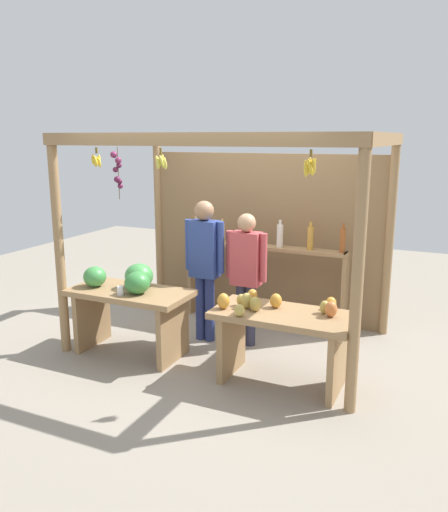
# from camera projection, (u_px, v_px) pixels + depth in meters

# --- Properties ---
(ground_plane) EXTENTS (12.00, 12.00, 0.00)m
(ground_plane) POSITION_uv_depth(u_px,v_px,m) (231.00, 341.00, 5.95)
(ground_plane) COLOR gray
(ground_plane) RESTS_ON ground
(market_stall) EXTENTS (3.23, 2.10, 2.34)m
(market_stall) POSITION_uv_depth(u_px,v_px,m) (247.00, 219.00, 6.05)
(market_stall) COLOR #99754C
(market_stall) RESTS_ON ground
(fruit_counter_left) EXTENTS (1.31, 0.64, 0.98)m
(fruit_counter_left) POSITION_uv_depth(u_px,v_px,m) (129.00, 297.00, 5.50)
(fruit_counter_left) COLOR #99754C
(fruit_counter_left) RESTS_ON ground
(fruit_counter_right) EXTENTS (1.31, 0.66, 0.87)m
(fruit_counter_right) POSITION_uv_depth(u_px,v_px,m) (281.00, 329.00, 4.82)
(fruit_counter_right) COLOR #99754C
(fruit_counter_right) RESTS_ON ground
(bottle_shelf_unit) EXTENTS (2.07, 0.22, 1.34)m
(bottle_shelf_unit) POSITION_uv_depth(u_px,v_px,m) (264.00, 261.00, 6.38)
(bottle_shelf_unit) COLOR #99754C
(bottle_shelf_unit) RESTS_ON ground
(vendor_man) EXTENTS (0.48, 0.22, 1.62)m
(vendor_man) POSITION_uv_depth(u_px,v_px,m) (205.00, 258.00, 5.79)
(vendor_man) COLOR navy
(vendor_man) RESTS_ON ground
(vendor_woman) EXTENTS (0.48, 0.20, 1.50)m
(vendor_woman) POSITION_uv_depth(u_px,v_px,m) (246.00, 268.00, 5.67)
(vendor_woman) COLOR #2F3046
(vendor_woman) RESTS_ON ground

